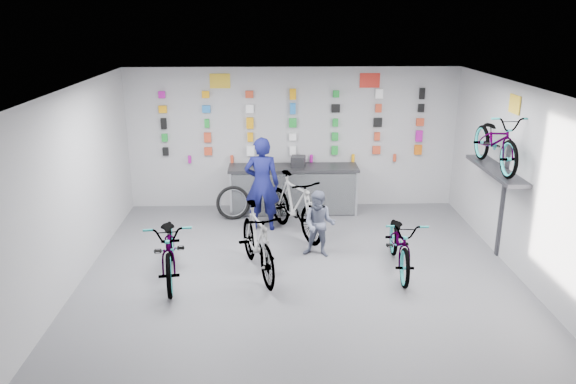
{
  "coord_description": "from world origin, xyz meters",
  "views": [
    {
      "loc": [
        -0.46,
        -7.74,
        4.06
      ],
      "look_at": [
        -0.18,
        1.4,
        1.13
      ],
      "focal_mm": 35.0,
      "sensor_mm": 36.0,
      "label": 1
    }
  ],
  "objects_px": {
    "bike_left": "(170,246)",
    "bike_center": "(258,241)",
    "bike_right": "(400,242)",
    "counter": "(293,190)",
    "clerk": "(262,184)",
    "customer": "(319,224)",
    "bike_service": "(295,205)"
  },
  "relations": [
    {
      "from": "bike_left",
      "to": "bike_right",
      "type": "relative_size",
      "value": 1.09
    },
    {
      "from": "customer",
      "to": "bike_service",
      "type": "bearing_deg",
      "value": 125.74
    },
    {
      "from": "counter",
      "to": "bike_service",
      "type": "distance_m",
      "value": 1.27
    },
    {
      "from": "bike_right",
      "to": "counter",
      "type": "bearing_deg",
      "value": 123.48
    },
    {
      "from": "counter",
      "to": "bike_right",
      "type": "bearing_deg",
      "value": -60.33
    },
    {
      "from": "counter",
      "to": "bike_left",
      "type": "relative_size",
      "value": 1.34
    },
    {
      "from": "bike_service",
      "to": "customer",
      "type": "xyz_separation_m",
      "value": [
        0.38,
        -1.01,
        -0.0
      ]
    },
    {
      "from": "bike_left",
      "to": "counter",
      "type": "bearing_deg",
      "value": 46.53
    },
    {
      "from": "bike_right",
      "to": "clerk",
      "type": "height_order",
      "value": "clerk"
    },
    {
      "from": "counter",
      "to": "bike_right",
      "type": "distance_m",
      "value": 3.3
    },
    {
      "from": "bike_left",
      "to": "bike_center",
      "type": "distance_m",
      "value": 1.39
    },
    {
      "from": "counter",
      "to": "clerk",
      "type": "bearing_deg",
      "value": -123.83
    },
    {
      "from": "bike_left",
      "to": "clerk",
      "type": "distance_m",
      "value": 2.55
    },
    {
      "from": "bike_left",
      "to": "bike_service",
      "type": "relative_size",
      "value": 1.03
    },
    {
      "from": "bike_right",
      "to": "bike_service",
      "type": "xyz_separation_m",
      "value": [
        -1.65,
        1.61,
        0.1
      ]
    },
    {
      "from": "bike_right",
      "to": "clerk",
      "type": "relative_size",
      "value": 1.01
    },
    {
      "from": "counter",
      "to": "bike_left",
      "type": "bearing_deg",
      "value": -124.4
    },
    {
      "from": "bike_right",
      "to": "customer",
      "type": "xyz_separation_m",
      "value": [
        -1.28,
        0.6,
        0.1
      ]
    },
    {
      "from": "bike_center",
      "to": "bike_right",
      "type": "bearing_deg",
      "value": -14.32
    },
    {
      "from": "bike_right",
      "to": "bike_service",
      "type": "bearing_deg",
      "value": 139.65
    },
    {
      "from": "bike_left",
      "to": "customer",
      "type": "xyz_separation_m",
      "value": [
        2.43,
        0.76,
        0.06
      ]
    },
    {
      "from": "bike_right",
      "to": "customer",
      "type": "height_order",
      "value": "customer"
    },
    {
      "from": "bike_left",
      "to": "bike_center",
      "type": "relative_size",
      "value": 1.06
    },
    {
      "from": "bike_left",
      "to": "clerk",
      "type": "xyz_separation_m",
      "value": [
        1.43,
        2.07,
        0.39
      ]
    },
    {
      "from": "bike_right",
      "to": "clerk",
      "type": "distance_m",
      "value": 3.0
    },
    {
      "from": "bike_center",
      "to": "clerk",
      "type": "height_order",
      "value": "clerk"
    },
    {
      "from": "bike_center",
      "to": "customer",
      "type": "height_order",
      "value": "customer"
    },
    {
      "from": "bike_center",
      "to": "clerk",
      "type": "xyz_separation_m",
      "value": [
        0.05,
        1.98,
        0.35
      ]
    },
    {
      "from": "bike_center",
      "to": "counter",
      "type": "bearing_deg",
      "value": 60.74
    },
    {
      "from": "bike_service",
      "to": "clerk",
      "type": "xyz_separation_m",
      "value": [
        -0.62,
        0.3,
        0.33
      ]
    },
    {
      "from": "counter",
      "to": "clerk",
      "type": "relative_size",
      "value": 1.47
    },
    {
      "from": "bike_left",
      "to": "clerk",
      "type": "bearing_deg",
      "value": 46.27
    }
  ]
}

